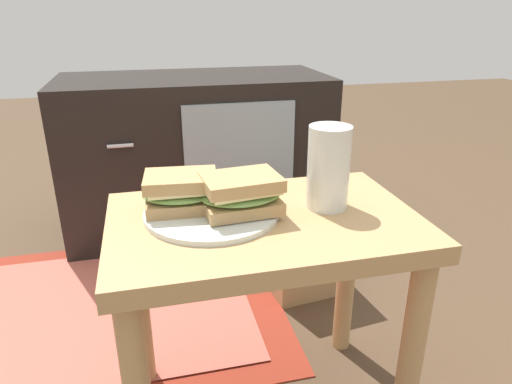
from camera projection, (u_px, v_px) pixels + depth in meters
side_table at (264, 260)px, 0.87m from camera, size 0.56×0.36×0.46m
tv_cabinet at (198, 154)px, 1.75m from camera, size 0.96×0.46×0.58m
area_rug at (104, 309)px, 1.32m from camera, size 1.00×0.77×0.01m
plate at (212, 212)px, 0.84m from camera, size 0.25×0.25×0.01m
sandwich_front at (181, 192)px, 0.83m from camera, size 0.14×0.11×0.07m
sandwich_back at (241, 193)px, 0.82m from camera, size 0.15×0.12×0.07m
beer_glass at (328, 169)px, 0.85m from camera, size 0.08×0.08×0.16m
paper_bag at (304, 241)px, 1.38m from camera, size 0.24×0.20×0.33m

